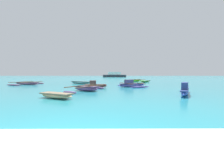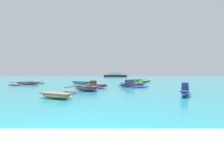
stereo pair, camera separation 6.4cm
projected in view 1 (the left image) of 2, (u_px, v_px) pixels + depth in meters
name	position (u px, v px, depth m)	size (l,w,h in m)	color
ground_plane	(36.00, 155.00, 2.79)	(240.00, 240.00, 0.00)	teal
moored_boat_0	(57.00, 95.00, 9.28)	(2.46, 1.72, 0.34)	#E4BE8A
moored_boat_1	(95.00, 85.00, 16.40)	(2.55, 0.78, 0.80)	#8D4E48
moored_boat_2	(145.00, 81.00, 27.27)	(2.60, 3.07, 0.29)	green
moored_boat_3	(27.00, 83.00, 21.04)	(4.00, 4.71, 0.42)	#8F5882
moored_boat_4	(132.00, 84.00, 17.54)	(3.50, 4.00, 0.84)	#695AB4
moored_boat_5	(81.00, 82.00, 22.63)	(3.71, 2.92, 0.40)	#71A9A7
moored_boat_6	(135.00, 81.00, 29.64)	(4.75, 3.82, 0.41)	#66DC23
moored_boat_7	(185.00, 90.00, 10.97)	(2.43, 3.91, 0.91)	blue
moored_boat_8	(86.00, 88.00, 13.26)	(3.19, 4.52, 0.49)	#7A518F
distant_ferry	(114.00, 75.00, 71.59)	(11.00, 2.42, 2.42)	#2D333D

